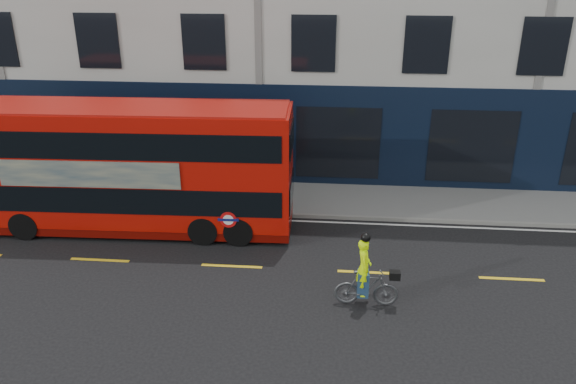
# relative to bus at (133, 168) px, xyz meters

# --- Properties ---
(ground) EXTENTS (120.00, 120.00, 0.00)m
(ground) POSITION_rel_bus_xyz_m (3.54, -3.78, -2.13)
(ground) COLOR black
(ground) RESTS_ON ground
(pavement) EXTENTS (60.00, 3.00, 0.12)m
(pavement) POSITION_rel_bus_xyz_m (3.54, 2.72, -2.07)
(pavement) COLOR slate
(pavement) RESTS_ON ground
(kerb) EXTENTS (60.00, 0.12, 0.13)m
(kerb) POSITION_rel_bus_xyz_m (3.54, 1.22, -2.06)
(kerb) COLOR gray
(kerb) RESTS_ON ground
(road_edge_line) EXTENTS (58.00, 0.10, 0.01)m
(road_edge_line) POSITION_rel_bus_xyz_m (3.54, 0.92, -2.12)
(road_edge_line) COLOR silver
(road_edge_line) RESTS_ON ground
(lane_dashes) EXTENTS (58.00, 0.12, 0.01)m
(lane_dashes) POSITION_rel_bus_xyz_m (3.54, -2.28, -2.12)
(lane_dashes) COLOR yellow
(lane_dashes) RESTS_ON ground
(bus) EXTENTS (10.37, 2.65, 4.15)m
(bus) POSITION_rel_bus_xyz_m (0.00, 0.00, 0.00)
(bus) COLOR #B90F07
(bus) RESTS_ON ground
(cyclist) EXTENTS (1.66, 0.57, 2.09)m
(cyclist) POSITION_rel_bus_xyz_m (7.35, -3.89, -1.43)
(cyclist) COLOR #4C4F52
(cyclist) RESTS_ON ground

